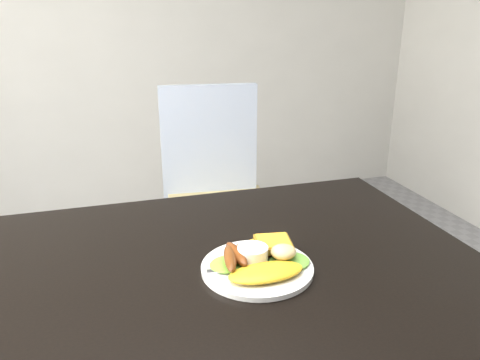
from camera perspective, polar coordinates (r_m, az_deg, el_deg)
name	(u,v)px	position (r m, az deg, el deg)	size (l,w,h in m)	color
dining_table	(197,278)	(0.97, -5.27, -11.76)	(1.20, 0.80, 0.04)	black
dining_chair	(221,211)	(1.97, -2.36, -3.78)	(0.42, 0.42, 0.05)	tan
person	(25,165)	(1.56, -24.71, 1.72)	(0.58, 0.38, 1.60)	navy
plate	(257,268)	(0.95, 2.10, -10.66)	(0.22, 0.22, 0.01)	white
lettuce_left	(228,264)	(0.95, -1.43, -10.19)	(0.08, 0.07, 0.01)	#469219
lettuce_right	(289,261)	(0.96, 6.00, -9.83)	(0.09, 0.08, 0.01)	#59A033
omelette	(266,272)	(0.91, 3.19, -11.17)	(0.15, 0.07, 0.02)	yellow
sausage_a	(230,258)	(0.93, -1.21, -9.46)	(0.03, 0.10, 0.03)	brown
sausage_b	(237,254)	(0.95, -0.42, -9.01)	(0.02, 0.10, 0.02)	#71330F
ramekin	(253,255)	(0.95, 1.55, -9.15)	(0.06, 0.06, 0.04)	white
toast_a	(259,248)	(1.00, 2.34, -8.34)	(0.07, 0.07, 0.01)	brown
toast_b	(273,244)	(0.99, 4.09, -7.76)	(0.07, 0.07, 0.01)	olive
potato_salad	(283,252)	(0.95, 5.31, -8.73)	(0.05, 0.05, 0.03)	beige
fork	(246,269)	(0.93, 0.79, -10.85)	(0.16, 0.01, 0.00)	#ADAFB7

